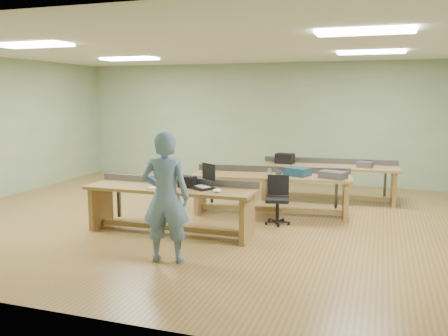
{
  "coord_description": "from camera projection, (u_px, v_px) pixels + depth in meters",
  "views": [
    {
      "loc": [
        2.76,
        -7.78,
        2.19
      ],
      "look_at": [
        0.36,
        -0.6,
        1.03
      ],
      "focal_mm": 38.0,
      "sensor_mm": 36.0,
      "label": 1
    }
  ],
  "objects": [
    {
      "name": "laptop_screen",
      "position": [
        209.0,
        172.0,
        7.43
      ],
      "size": [
        0.28,
        0.2,
        0.26
      ],
      "primitive_type": "cube",
      "rotation": [
        0.0,
        0.0,
        -0.59
      ],
      "color": "black",
      "rests_on": "laptop_base"
    },
    {
      "name": "camera_bag",
      "position": [
        187.0,
        182.0,
        7.5
      ],
      "size": [
        0.28,
        0.19,
        0.18
      ],
      "primitive_type": "cube",
      "rotation": [
        0.0,
        0.0,
        -0.08
      ],
      "color": "black",
      "rests_on": "workbench_front"
    },
    {
      "name": "laptop_base",
      "position": [
        202.0,
        188.0,
        7.39
      ],
      "size": [
        0.42,
        0.41,
        0.04
      ],
      "primitive_type": "cube",
      "rotation": [
        0.0,
        0.0,
        -0.59
      ],
      "color": "black",
      "rests_on": "workbench_front"
    },
    {
      "name": "keyboard",
      "position": [
        160.0,
        189.0,
        7.32
      ],
      "size": [
        0.44,
        0.21,
        0.02
      ],
      "primitive_type": "cube",
      "rotation": [
        0.0,
        0.0,
        -0.17
      ],
      "color": "beige",
      "rests_on": "workbench_front"
    },
    {
      "name": "fluor_panels",
      "position": [
        215.0,
        49.0,
        8.04
      ],
      "size": [
        6.2,
        3.5,
        0.03
      ],
      "color": "white",
      "rests_on": "ceiling"
    },
    {
      "name": "tray_back",
      "position": [
        365.0,
        165.0,
        9.56
      ],
      "size": [
        0.33,
        0.27,
        0.12
      ],
      "primitive_type": "cube",
      "rotation": [
        0.0,
        0.0,
        -0.19
      ],
      "color": "#363639",
      "rests_on": "workbench_back"
    },
    {
      "name": "storage_box_back",
      "position": [
        285.0,
        159.0,
        10.13
      ],
      "size": [
        0.4,
        0.31,
        0.21
      ],
      "primitive_type": "cube",
      "rotation": [
        0.0,
        0.0,
        -0.11
      ],
      "color": "black",
      "rests_on": "workbench_back"
    },
    {
      "name": "trackball_mouse",
      "position": [
        217.0,
        190.0,
        7.11
      ],
      "size": [
        0.13,
        0.15,
        0.06
      ],
      "primitive_type": "ellipsoid",
      "rotation": [
        0.0,
        0.0,
        0.03
      ],
      "color": "white",
      "rests_on": "workbench_front"
    },
    {
      "name": "workbench_front",
      "position": [
        171.0,
        199.0,
        7.57
      ],
      "size": [
        2.75,
        0.75,
        0.86
      ],
      "rotation": [
        0.0,
        0.0,
        0.01
      ],
      "color": "olive",
      "rests_on": "floor"
    },
    {
      "name": "wall_back",
      "position": [
        268.0,
        123.0,
        12.02
      ],
      "size": [
        10.0,
        0.04,
        3.0
      ],
      "primitive_type": "cube",
      "color": "#90AA81",
      "rests_on": "floor"
    },
    {
      "name": "floor",
      "position": [
        216.0,
        219.0,
        8.5
      ],
      "size": [
        10.0,
        10.0,
        0.0
      ],
      "primitive_type": "plane",
      "color": "olive",
      "rests_on": "ground"
    },
    {
      "name": "parts_bin_grey",
      "position": [
        333.0,
        175.0,
        8.32
      ],
      "size": [
        0.52,
        0.41,
        0.12
      ],
      "primitive_type": "cube",
      "rotation": [
        0.0,
        0.0,
        -0.3
      ],
      "color": "#363639",
      "rests_on": "workbench_mid"
    },
    {
      "name": "workbench_back",
      "position": [
        328.0,
        175.0,
        9.89
      ],
      "size": [
        2.83,
        0.88,
        0.86
      ],
      "rotation": [
        0.0,
        0.0,
        0.05
      ],
      "color": "olive",
      "rests_on": "floor"
    },
    {
      "name": "person",
      "position": [
        166.0,
        197.0,
        6.21
      ],
      "size": [
        0.71,
        0.53,
        1.75
      ],
      "primitive_type": "imported",
      "rotation": [
        0.0,
        0.0,
        3.34
      ],
      "color": "#637CA2",
      "rests_on": "floor"
    },
    {
      "name": "wall_front",
      "position": [
        76.0,
        169.0,
        4.52
      ],
      "size": [
        10.0,
        0.04,
        3.0
      ],
      "primitive_type": "cube",
      "color": "#90AA81",
      "rests_on": "floor"
    },
    {
      "name": "ceiling",
      "position": [
        215.0,
        47.0,
        8.04
      ],
      "size": [
        10.0,
        10.0,
        0.0
      ],
      "primitive_type": "plane",
      "color": "silver",
      "rests_on": "wall_back"
    },
    {
      "name": "drinks_can",
      "position": [
        270.0,
        172.0,
        8.58
      ],
      "size": [
        0.09,
        0.09,
        0.13
      ],
      "primitive_type": "cylinder",
      "rotation": [
        0.0,
        0.0,
        -0.3
      ],
      "color": "#B6B7BB",
      "rests_on": "workbench_mid"
    },
    {
      "name": "task_chair",
      "position": [
        277.0,
        206.0,
        8.16
      ],
      "size": [
        0.51,
        0.51,
        0.83
      ],
      "rotation": [
        0.0,
        0.0,
        0.16
      ],
      "color": "black",
      "rests_on": "floor"
    },
    {
      "name": "workbench_mid",
      "position": [
        271.0,
        185.0,
        8.75
      ],
      "size": [
        2.95,
        1.13,
        0.86
      ],
      "rotation": [
        0.0,
        0.0,
        0.13
      ],
      "color": "olive",
      "rests_on": "floor"
    },
    {
      "name": "parts_bin_teal",
      "position": [
        298.0,
        172.0,
        8.6
      ],
      "size": [
        0.51,
        0.44,
        0.15
      ],
      "primitive_type": "cube",
      "rotation": [
        0.0,
        0.0,
        -0.33
      ],
      "color": "#143643",
      "rests_on": "workbench_mid"
    },
    {
      "name": "mug",
      "position": [
        279.0,
        173.0,
        8.65
      ],
      "size": [
        0.15,
        0.15,
        0.1
      ],
      "primitive_type": "imported",
      "rotation": [
        0.0,
        0.0,
        0.24
      ],
      "color": "#363639",
      "rests_on": "workbench_mid"
    }
  ]
}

